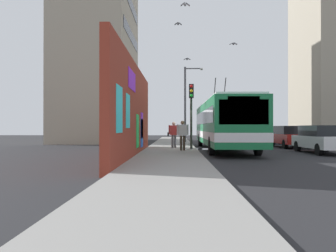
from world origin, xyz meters
The scene contains 15 objects.
ground_plane centered at (0.00, 0.00, 0.00)m, with size 80.00×80.00×0.00m, color #232326.
sidewalk_slab centered at (0.00, 1.60, 0.07)m, with size 48.00×3.20×0.15m, color gray.
graffiti_wall centered at (-4.64, 3.35, 2.26)m, with size 12.73×0.32×4.53m.
building_far_left centered at (12.46, 9.20, 10.30)m, with size 11.57×6.70×20.59m.
city_bus centered at (0.66, -1.80, 1.74)m, with size 12.58×2.69×4.90m.
parked_car_white centered at (-1.89, -7.00, 0.83)m, with size 4.45×1.91×1.58m.
parked_car_red centered at (3.35, -7.00, 0.83)m, with size 4.41×1.86×1.58m.
parked_car_dark_gray centered at (9.63, -7.00, 0.84)m, with size 4.56×1.95×1.58m.
parked_car_champagne centered at (16.03, -7.00, 0.84)m, with size 4.77×1.83×1.58m.
pedestrian_at_curb centered at (-1.86, 0.90, 1.15)m, with size 0.23×0.68×1.70m.
pedestrian_midblock centered at (0.43, 1.43, 1.13)m, with size 0.22×0.75×1.67m.
traffic_light centered at (-0.79, 0.35, 2.82)m, with size 0.49×0.28×3.96m.
street_lamp centered at (8.75, 0.27, 4.04)m, with size 0.44×1.71×6.79m.
flying_pigeons centered at (1.66, -0.12, 7.77)m, with size 6.98×4.46×2.25m.
curbside_puddle centered at (1.58, -0.60, 0.00)m, with size 1.52×1.52×0.00m, color black.
Camera 1 is at (-20.23, 1.27, 1.46)m, focal length 34.32 mm.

